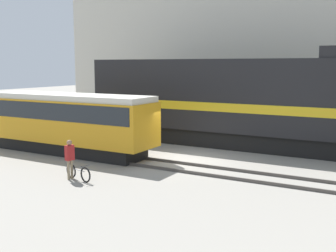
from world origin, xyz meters
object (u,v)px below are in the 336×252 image
(freight_locomotive, at_px, (226,101))
(streetcar, at_px, (68,120))
(bicycle, at_px, (78,173))
(person, at_px, (70,155))

(freight_locomotive, height_order, streetcar, freight_locomotive)
(streetcar, bearing_deg, bicycle, -43.27)
(freight_locomotive, distance_m, streetcar, 9.25)
(streetcar, relative_size, person, 6.10)
(freight_locomotive, relative_size, streetcar, 1.65)
(person, bearing_deg, streetcar, 133.53)
(freight_locomotive, xyz_separation_m, person, (-2.82, -10.40, -1.67))
(freight_locomotive, distance_m, person, 10.90)
(streetcar, height_order, bicycle, streetcar)
(bicycle, height_order, person, person)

